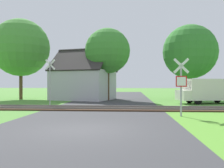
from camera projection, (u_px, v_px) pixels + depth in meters
ground_plane at (84, 130)px, 10.00m from camera, size 160.00×160.00×0.00m
road_asphalt at (92, 122)px, 11.99m from camera, size 8.21×80.00×0.01m
rail_track at (104, 109)px, 17.70m from camera, size 60.00×2.60×0.22m
stop_sign_near at (181, 83)px, 13.95m from camera, size 0.88×0.16×3.28m
crossing_sign_far at (50, 79)px, 20.22m from camera, size 0.87×0.17×3.81m
house at (83, 83)px, 28.22m from camera, size 7.65×7.17×5.78m
tree_right at (190, 52)px, 27.46m from camera, size 5.96×5.96×8.29m
tree_left at (21, 48)px, 28.72m from camera, size 6.59×6.59×9.24m
tree_center at (107, 51)px, 27.27m from camera, size 4.94×4.94×7.86m
mail_truck at (206, 90)px, 22.58m from camera, size 5.21×3.02×2.24m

